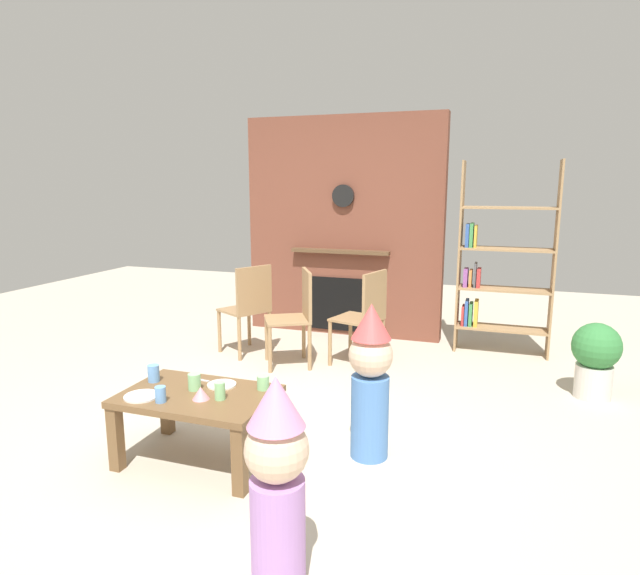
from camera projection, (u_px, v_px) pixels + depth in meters
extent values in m
plane|color=#BCB29E|center=(280.00, 434.00, 3.67)|extent=(12.00, 12.00, 0.00)
cube|color=brown|center=(344.00, 228.00, 5.96)|extent=(2.20, 0.18, 2.40)
cube|color=black|center=(340.00, 304.00, 6.03)|extent=(0.70, 0.02, 0.60)
cube|color=brown|center=(340.00, 251.00, 5.88)|extent=(1.10, 0.10, 0.04)
cylinder|color=black|center=(343.00, 196.00, 5.78)|extent=(0.24, 0.04, 0.24)
cube|color=#9E7A51|center=(460.00, 257.00, 5.42)|extent=(0.02, 0.28, 1.90)
cube|color=#9E7A51|center=(554.00, 261.00, 5.14)|extent=(0.02, 0.28, 1.90)
cube|color=#9E7A51|center=(501.00, 328.00, 5.41)|extent=(0.86, 0.28, 0.02)
cube|color=#9E7A51|center=(504.00, 289.00, 5.33)|extent=(0.86, 0.28, 0.02)
cube|color=#9E7A51|center=(506.00, 249.00, 5.26)|extent=(0.86, 0.28, 0.02)
cube|color=#9E7A51|center=(509.00, 208.00, 5.18)|extent=(0.86, 0.28, 0.02)
cube|color=#B23333|center=(463.00, 315.00, 5.51)|extent=(0.03, 0.20, 0.19)
cube|color=#3359A5|center=(467.00, 312.00, 5.49)|extent=(0.03, 0.20, 0.26)
cube|color=#3F8C4C|center=(471.00, 314.00, 5.48)|extent=(0.03, 0.20, 0.23)
cube|color=gold|center=(476.00, 313.00, 5.46)|extent=(0.04, 0.20, 0.26)
cube|color=#8C4C99|center=(466.00, 277.00, 5.43)|extent=(0.04, 0.20, 0.18)
cube|color=#D87F3F|center=(471.00, 278.00, 5.42)|extent=(0.03, 0.20, 0.17)
cube|color=#4C4C51|center=(475.00, 275.00, 5.40)|extent=(0.02, 0.20, 0.24)
cube|color=#B23333|center=(479.00, 278.00, 5.39)|extent=(0.03, 0.20, 0.18)
cube|color=#3359A5|center=(468.00, 235.00, 5.35)|extent=(0.03, 0.20, 0.23)
cube|color=#3F8C4C|center=(472.00, 235.00, 5.34)|extent=(0.03, 0.20, 0.23)
cube|color=gold|center=(476.00, 236.00, 5.33)|extent=(0.02, 0.20, 0.21)
cube|color=brown|center=(198.00, 396.00, 3.25)|extent=(0.91, 0.60, 0.04)
cube|color=brown|center=(116.00, 438.00, 3.18)|extent=(0.07, 0.07, 0.40)
cube|color=brown|center=(240.00, 461.00, 2.92)|extent=(0.07, 0.07, 0.40)
cube|color=brown|center=(167.00, 405.00, 3.65)|extent=(0.07, 0.07, 0.40)
cube|color=brown|center=(277.00, 422.00, 3.39)|extent=(0.07, 0.07, 0.40)
cylinder|color=#669EE0|center=(160.00, 394.00, 3.10)|extent=(0.06, 0.06, 0.09)
cylinder|color=#8CD18C|center=(263.00, 383.00, 3.29)|extent=(0.07, 0.07, 0.09)
cylinder|color=#8CD18C|center=(220.00, 391.00, 3.14)|extent=(0.06, 0.06, 0.11)
cylinder|color=#669EE0|center=(154.00, 373.00, 3.42)|extent=(0.07, 0.07, 0.11)
cylinder|color=#8CD18C|center=(194.00, 382.00, 3.29)|extent=(0.08, 0.08, 0.10)
cylinder|color=white|center=(222.00, 385.00, 3.36)|extent=(0.18, 0.18, 0.01)
cylinder|color=white|center=(141.00, 396.00, 3.18)|extent=(0.20, 0.20, 0.01)
cone|color=pink|center=(201.00, 393.00, 3.14)|extent=(0.10, 0.10, 0.08)
cube|color=silver|center=(199.00, 380.00, 3.46)|extent=(0.15, 0.03, 0.01)
cylinder|color=#B27FCC|center=(278.00, 536.00, 2.21)|extent=(0.23, 0.23, 0.51)
sphere|color=beige|center=(277.00, 450.00, 2.14)|extent=(0.26, 0.26, 0.26)
cone|color=pink|center=(276.00, 401.00, 2.10)|extent=(0.24, 0.24, 0.21)
cylinder|color=#4C7FC6|center=(370.00, 417.00, 3.33)|extent=(0.23, 0.23, 0.52)
sphere|color=beige|center=(371.00, 355.00, 3.25)|extent=(0.27, 0.27, 0.27)
cone|color=#EA4C4C|center=(371.00, 321.00, 3.21)|extent=(0.24, 0.24, 0.22)
cube|color=#9E7A51|center=(244.00, 310.00, 5.36)|extent=(0.54, 0.54, 0.02)
cube|color=#9E7A51|center=(254.00, 290.00, 5.18)|extent=(0.22, 0.36, 0.45)
cylinder|color=#9E7A51|center=(249.00, 325.00, 5.66)|extent=(0.04, 0.04, 0.43)
cylinder|color=#9E7A51|center=(219.00, 331.00, 5.42)|extent=(0.04, 0.04, 0.43)
cylinder|color=#9E7A51|center=(270.00, 332.00, 5.39)|extent=(0.04, 0.04, 0.43)
cylinder|color=#9E7A51|center=(239.00, 339.00, 5.16)|extent=(0.04, 0.04, 0.43)
cube|color=#9E7A51|center=(287.00, 320.00, 4.99)|extent=(0.54, 0.54, 0.02)
cube|color=#9E7A51|center=(307.00, 294.00, 4.97)|extent=(0.22, 0.36, 0.45)
cylinder|color=#9E7A51|center=(267.00, 339.00, 5.17)|extent=(0.04, 0.04, 0.43)
cylinder|color=#9E7A51|center=(270.00, 350.00, 4.82)|extent=(0.04, 0.04, 0.43)
cylinder|color=#9E7A51|center=(304.00, 337.00, 5.23)|extent=(0.04, 0.04, 0.43)
cylinder|color=#9E7A51|center=(310.00, 348.00, 4.89)|extent=(0.04, 0.04, 0.43)
cube|color=#9E7A51|center=(357.00, 319.00, 5.01)|extent=(0.50, 0.50, 0.02)
cube|color=#9E7A51|center=(375.00, 296.00, 4.87)|extent=(0.14, 0.39, 0.45)
cylinder|color=#9E7A51|center=(350.00, 335.00, 5.30)|extent=(0.04, 0.04, 0.43)
cylinder|color=#9E7A51|center=(330.00, 343.00, 5.01)|extent=(0.04, 0.04, 0.43)
cylinder|color=#9E7A51|center=(383.00, 341.00, 5.10)|extent=(0.04, 0.04, 0.43)
cylinder|color=#9E7A51|center=(363.00, 350.00, 4.81)|extent=(0.04, 0.04, 0.43)
cylinder|color=beige|center=(593.00, 381.00, 4.27)|extent=(0.28, 0.28, 0.27)
sphere|color=#337B3B|center=(597.00, 346.00, 4.22)|extent=(0.37, 0.37, 0.37)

